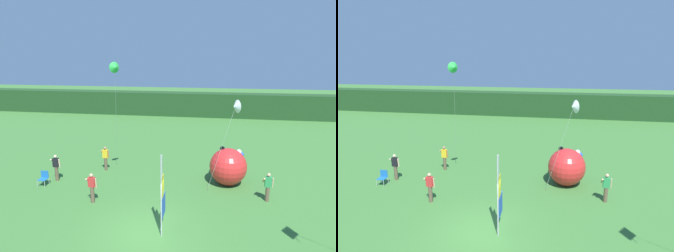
% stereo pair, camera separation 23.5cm
% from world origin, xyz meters
% --- Properties ---
extents(ground_plane, '(120.00, 120.00, 0.00)m').
position_xyz_m(ground_plane, '(0.00, 0.00, 0.00)').
color(ground_plane, '#3D7533').
extents(distant_treeline, '(80.00, 2.40, 3.01)m').
position_xyz_m(distant_treeline, '(0.00, 26.62, 1.51)').
color(distant_treeline, '#1E421E').
rests_on(distant_treeline, ground).
extents(banner_flag, '(0.06, 1.03, 3.79)m').
position_xyz_m(banner_flag, '(0.73, 0.18, 1.82)').
color(banner_flag, '#B7B7BC').
rests_on(banner_flag, ground).
extents(person_near_banner, '(0.55, 0.48, 1.72)m').
position_xyz_m(person_near_banner, '(-6.92, 4.67, 0.92)').
color(person_near_banner, brown).
rests_on(person_near_banner, ground).
extents(person_mid_field, '(0.55, 0.48, 1.68)m').
position_xyz_m(person_mid_field, '(-3.51, 2.30, 0.90)').
color(person_mid_field, brown).
rests_on(person_mid_field, ground).
extents(person_far_left, '(0.55, 0.48, 1.70)m').
position_xyz_m(person_far_left, '(-4.47, 6.84, 0.91)').
color(person_far_left, brown).
rests_on(person_far_left, ground).
extents(person_far_right, '(0.55, 0.48, 1.64)m').
position_xyz_m(person_far_right, '(5.88, 3.94, 0.87)').
color(person_far_right, brown).
rests_on(person_far_right, ground).
extents(inflatable_balloon, '(2.28, 2.28, 2.33)m').
position_xyz_m(inflatable_balloon, '(3.81, 5.84, 1.15)').
color(inflatable_balloon, red).
rests_on(inflatable_balloon, ground).
extents(folding_chair, '(0.51, 0.51, 0.89)m').
position_xyz_m(folding_chair, '(-7.34, 3.89, 0.51)').
color(folding_chair, '#BCBCC1').
rests_on(folding_chair, ground).
extents(kite_green_delta_0, '(1.59, 3.56, 7.45)m').
position_xyz_m(kite_green_delta_0, '(-2.77, 4.71, 7.08)').
color(kite_green_delta_0, brown).
rests_on(kite_green_delta_0, ground).
extents(kite_white_delta_2, '(1.66, 0.76, 5.48)m').
position_xyz_m(kite_white_delta_2, '(3.96, 4.52, 5.10)').
color(kite_white_delta_2, brown).
rests_on(kite_white_delta_2, ground).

